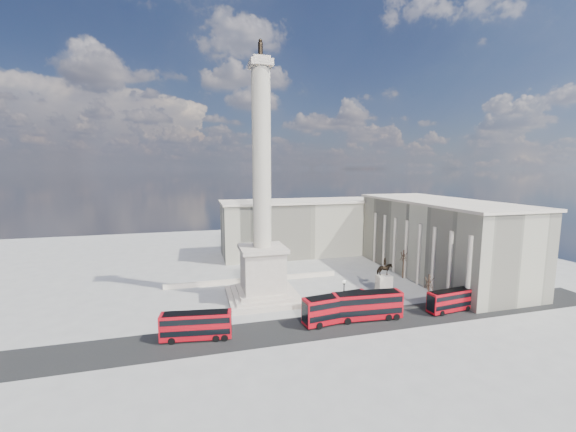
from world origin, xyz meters
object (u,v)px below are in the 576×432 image
(pedestrian_standing, at_px, (436,300))
(pedestrian_walking, at_px, (362,308))
(red_bus_b, at_px, (337,308))
(equestrian_statue, at_px, (384,282))
(red_bus_a, at_px, (197,325))
(victorian_lamp, at_px, (344,295))
(nelsons_column, at_px, (262,236))
(red_bus_c, at_px, (368,305))
(pedestrian_crossing, at_px, (357,296))
(red_bus_d, at_px, (452,300))

(pedestrian_standing, bearing_deg, pedestrian_walking, -28.78)
(pedestrian_standing, bearing_deg, red_bus_b, -21.41)
(equestrian_statue, distance_m, pedestrian_standing, 10.41)
(red_bus_a, relative_size, victorian_lamp, 1.69)
(nelsons_column, height_order, equestrian_statue, nelsons_column)
(nelsons_column, distance_m, red_bus_b, 20.22)
(red_bus_a, xyz_separation_m, red_bus_c, (28.80, -0.23, 0.31))
(nelsons_column, distance_m, red_bus_c, 23.74)
(pedestrian_walking, bearing_deg, nelsons_column, 141.45)
(pedestrian_crossing, bearing_deg, red_bus_d, -140.22)
(red_bus_d, height_order, victorian_lamp, victorian_lamp)
(red_bus_d, relative_size, equestrian_statue, 1.30)
(red_bus_b, xyz_separation_m, equestrian_statue, (14.79, 9.95, 0.17))
(red_bus_c, distance_m, pedestrian_walking, 3.69)
(red_bus_c, height_order, equestrian_statue, equestrian_statue)
(equestrian_statue, xyz_separation_m, pedestrian_crossing, (-6.67, -1.33, -1.91))
(red_bus_a, bearing_deg, pedestrian_walking, 13.48)
(red_bus_a, distance_m, equestrian_statue, 39.32)
(pedestrian_standing, bearing_deg, victorian_lamp, -27.81)
(red_bus_c, relative_size, pedestrian_standing, 8.10)
(pedestrian_crossing, bearing_deg, pedestrian_standing, -129.46)
(victorian_lamp, height_order, equestrian_statue, equestrian_statue)
(red_bus_b, xyz_separation_m, red_bus_c, (5.60, -0.40, 0.05))
(red_bus_a, xyz_separation_m, red_bus_b, (23.20, 0.17, 0.26))
(nelsons_column, relative_size, red_bus_b, 4.08)
(red_bus_d, relative_size, pedestrian_walking, 6.50)
(red_bus_b, xyz_separation_m, pedestrian_crossing, (8.11, 8.63, -1.74))
(equestrian_statue, bearing_deg, pedestrian_walking, -140.19)
(nelsons_column, height_order, victorian_lamp, nelsons_column)
(pedestrian_walking, bearing_deg, pedestrian_crossing, 67.91)
(pedestrian_crossing, bearing_deg, pedestrian_walking, 145.72)
(red_bus_c, relative_size, red_bus_d, 1.21)
(red_bus_d, xyz_separation_m, equestrian_statue, (-7.63, 11.10, 0.58))
(nelsons_column, bearing_deg, pedestrian_standing, -19.76)
(pedestrian_walking, distance_m, pedestrian_crossing, 6.18)
(pedestrian_walking, height_order, pedestrian_standing, pedestrian_walking)
(red_bus_b, distance_m, pedestrian_crossing, 11.97)
(nelsons_column, xyz_separation_m, pedestrian_crossing, (18.22, -5.48, -12.12))
(red_bus_c, bearing_deg, pedestrian_crossing, 78.73)
(red_bus_a, distance_m, pedestrian_standing, 45.22)
(red_bus_a, distance_m, red_bus_d, 45.63)
(red_bus_a, relative_size, pedestrian_crossing, 6.85)
(red_bus_b, relative_size, pedestrian_standing, 8.00)
(victorian_lamp, distance_m, pedestrian_crossing, 8.94)
(red_bus_b, distance_m, equestrian_statue, 17.83)
(nelsons_column, height_order, red_bus_b, nelsons_column)
(red_bus_c, xyz_separation_m, red_bus_d, (16.82, -0.74, -0.47))
(nelsons_column, distance_m, red_bus_d, 37.51)
(victorian_lamp, xyz_separation_m, pedestrian_walking, (3.79, 0.29, -3.03))
(pedestrian_standing, bearing_deg, nelsons_column, -47.95)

